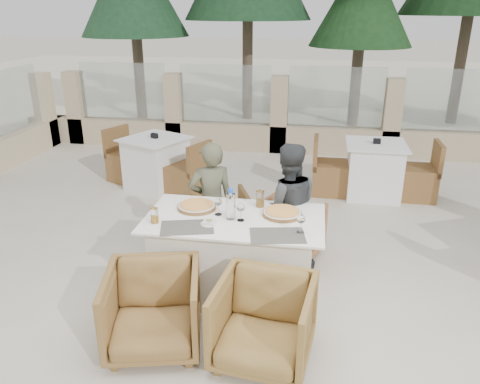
% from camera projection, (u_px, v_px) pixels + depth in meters
% --- Properties ---
extents(ground, '(80.00, 80.00, 0.00)m').
position_uv_depth(ground, '(233.00, 293.00, 4.44)').
color(ground, beige).
rests_on(ground, ground).
extents(sand_patch, '(30.00, 16.00, 0.01)m').
position_uv_depth(sand_patch, '(300.00, 81.00, 17.29)').
color(sand_patch, '#F3EBC7').
rests_on(sand_patch, ground).
extents(perimeter_wall_far, '(10.00, 0.34, 1.60)m').
position_uv_depth(perimeter_wall_far, '(279.00, 109.00, 8.55)').
color(perimeter_wall_far, '#C3AD89').
rests_on(perimeter_wall_far, ground).
extents(pine_centre, '(2.20, 2.20, 5.00)m').
position_uv_depth(pine_centre, '(362.00, 9.00, 9.90)').
color(pine_centre, '#1D441D').
rests_on(pine_centre, ground).
extents(dining_table, '(1.60, 0.90, 0.77)m').
position_uv_depth(dining_table, '(235.00, 255.00, 4.33)').
color(dining_table, white).
rests_on(dining_table, ground).
extents(placemat_near_left, '(0.51, 0.41, 0.00)m').
position_uv_depth(placemat_near_left, '(187.00, 227.00, 4.00)').
color(placemat_near_left, '#5B564E').
rests_on(placemat_near_left, dining_table).
extents(placemat_near_right, '(0.50, 0.38, 0.00)m').
position_uv_depth(placemat_near_right, '(277.00, 235.00, 3.85)').
color(placemat_near_right, '#5A564D').
rests_on(placemat_near_right, dining_table).
extents(pizza_left, '(0.41, 0.41, 0.05)m').
position_uv_depth(pizza_left, '(197.00, 206.00, 4.37)').
color(pizza_left, orange).
rests_on(pizza_left, dining_table).
extents(pizza_right, '(0.43, 0.43, 0.05)m').
position_uv_depth(pizza_right, '(282.00, 213.00, 4.23)').
color(pizza_right, orange).
rests_on(pizza_right, dining_table).
extents(water_bottle, '(0.10, 0.10, 0.29)m').
position_uv_depth(water_bottle, '(231.00, 204.00, 4.11)').
color(water_bottle, '#C2E9FF').
rests_on(water_bottle, dining_table).
extents(wine_glass_centre, '(0.10, 0.10, 0.18)m').
position_uv_depth(wine_glass_centre, '(218.00, 205.00, 4.21)').
color(wine_glass_centre, silver).
rests_on(wine_glass_centre, dining_table).
extents(wine_glass_near, '(0.08, 0.08, 0.18)m').
position_uv_depth(wine_glass_near, '(241.00, 211.00, 4.10)').
color(wine_glass_near, silver).
rests_on(wine_glass_near, dining_table).
extents(wine_glass_corner, '(0.08, 0.08, 0.18)m').
position_uv_depth(wine_glass_corner, '(301.00, 223.00, 3.87)').
color(wine_glass_corner, silver).
rests_on(wine_glass_corner, dining_table).
extents(beer_glass_left, '(0.09, 0.09, 0.14)m').
position_uv_depth(beer_glass_left, '(155.00, 215.00, 4.06)').
color(beer_glass_left, gold).
rests_on(beer_glass_left, dining_table).
extents(beer_glass_right, '(0.09, 0.09, 0.16)m').
position_uv_depth(beer_glass_right, '(260.00, 199.00, 4.39)').
color(beer_glass_right, '#BF7E1B').
rests_on(beer_glass_right, dining_table).
extents(olive_dish, '(0.13, 0.13, 0.04)m').
position_uv_depth(olive_dish, '(209.00, 222.00, 4.05)').
color(olive_dish, white).
rests_on(olive_dish, dining_table).
extents(armchair_far_left, '(0.88, 0.90, 0.63)m').
position_uv_depth(armchair_far_left, '(218.00, 221.00, 5.20)').
color(armchair_far_left, brown).
rests_on(armchair_far_left, ground).
extents(armchair_far_right, '(0.86, 0.87, 0.61)m').
position_uv_depth(armchair_far_right, '(287.00, 231.00, 4.99)').
color(armchair_far_right, '#9C6138').
rests_on(armchair_far_right, ground).
extents(armchair_near_left, '(0.86, 0.88, 0.67)m').
position_uv_depth(armchair_near_left, '(153.00, 310.00, 3.63)').
color(armchair_near_left, olive).
rests_on(armchair_near_left, ground).
extents(armchair_near_right, '(0.79, 0.81, 0.66)m').
position_uv_depth(armchair_near_right, '(264.00, 322.00, 3.49)').
color(armchair_near_right, olive).
rests_on(armchair_near_right, ground).
extents(diner_left, '(0.55, 0.47, 1.29)m').
position_uv_depth(diner_left, '(211.00, 202.00, 4.84)').
color(diner_left, '#53543D').
rests_on(diner_left, ground).
extents(diner_right, '(0.74, 0.63, 1.33)m').
position_uv_depth(diner_right, '(287.00, 208.00, 4.64)').
color(diner_right, '#3A3D3F').
rests_on(diner_right, ground).
extents(bg_table_a, '(1.83, 1.43, 0.77)m').
position_uv_depth(bg_table_a, '(156.00, 163.00, 6.90)').
color(bg_table_a, white).
rests_on(bg_table_a, ground).
extents(bg_table_b, '(1.65, 0.83, 0.77)m').
position_uv_depth(bg_table_b, '(374.00, 170.00, 6.62)').
color(bg_table_b, white).
rests_on(bg_table_b, ground).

